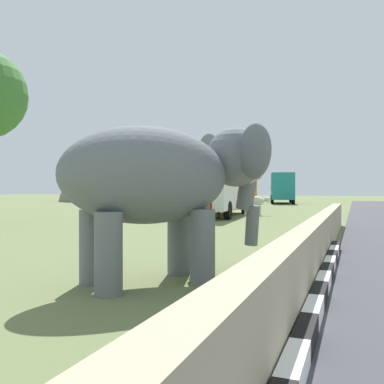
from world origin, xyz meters
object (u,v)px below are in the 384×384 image
object	(u,v)px
bus_teal	(282,186)
cow_near	(180,206)
bus_orange	(219,184)
cow_mid	(253,202)
elephant	(166,178)
bus_white	(219,182)
person_handler	(203,225)
cow_far	(221,203)

from	to	relation	value
bus_teal	cow_near	world-z (taller)	bus_teal
bus_orange	cow_mid	size ratio (longest dim) A/B	5.40
cow_mid	bus_orange	bearing A→B (deg)	29.50
elephant	bus_teal	world-z (taller)	bus_teal
elephant	cow_mid	xyz separation A→B (m)	(19.50, 2.89, -0.98)
elephant	cow_near	world-z (taller)	elephant
bus_orange	bus_white	bearing A→B (deg)	-162.76
bus_white	cow_near	size ratio (longest dim) A/B	4.78
person_handler	cow_far	distance (m)	15.50
bus_teal	cow_near	distance (m)	31.87
person_handler	bus_white	world-z (taller)	bus_white
elephant	bus_orange	bearing A→B (deg)	15.63
elephant	bus_teal	xyz separation A→B (m)	(43.67, 5.00, 0.22)
bus_white	cow_far	world-z (taller)	bus_white
bus_orange	cow_mid	distance (m)	10.39
person_handler	cow_near	distance (m)	11.67
person_handler	cow_far	bearing A→B (deg)	15.87
elephant	person_handler	world-z (taller)	elephant
person_handler	bus_teal	bearing A→B (deg)	7.04
person_handler	bus_white	xyz separation A→B (m)	(16.91, 5.01, 1.15)
elephant	cow_far	distance (m)	16.68
cow_near	bus_teal	bearing A→B (deg)	0.51
bus_teal	cow_near	xyz separation A→B (m)	(-31.85, -0.28, -1.21)
cow_near	cow_mid	distance (m)	7.90
person_handler	cow_mid	xyz separation A→B (m)	(18.25, 3.13, -0.06)
bus_orange	cow_far	size ratio (longest dim) A/B	5.44
bus_white	elephant	bearing A→B (deg)	-165.30
bus_white	cow_near	distance (m)	6.46
cow_mid	cow_far	bearing A→B (deg)	161.68
bus_orange	cow_mid	bearing A→B (deg)	-150.50
bus_white	bus_teal	size ratio (longest dim) A/B	1.03
bus_orange	cow_far	distance (m)	13.00
elephant	cow_mid	bearing A→B (deg)	8.42
elephant	bus_white	bearing A→B (deg)	14.70
person_handler	bus_orange	xyz separation A→B (m)	(27.23, 8.21, 1.16)
elephant	cow_far	world-z (taller)	elephant
cow_near	cow_mid	bearing A→B (deg)	-13.36
bus_teal	cow_far	world-z (taller)	bus_teal
cow_near	cow_mid	xyz separation A→B (m)	(7.69, -1.83, 0.00)
elephant	cow_far	size ratio (longest dim) A/B	2.07
bus_teal	bus_white	bearing A→B (deg)	-179.48
cow_far	elephant	bearing A→B (deg)	-166.11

